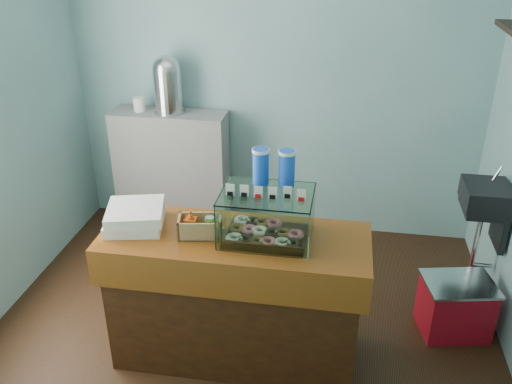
% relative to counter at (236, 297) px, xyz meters
% --- Properties ---
extents(ground, '(3.50, 3.50, 0.00)m').
position_rel_counter_xyz_m(ground, '(0.00, 0.25, -0.46)').
color(ground, black).
rests_on(ground, ground).
extents(room_shell, '(3.54, 3.04, 2.82)m').
position_rel_counter_xyz_m(room_shell, '(0.03, 0.26, 1.25)').
color(room_shell, '#6E9EA1').
rests_on(room_shell, ground).
extents(counter, '(1.60, 0.60, 0.90)m').
position_rel_counter_xyz_m(counter, '(0.00, 0.00, 0.00)').
color(counter, '#45210D').
rests_on(counter, ground).
extents(back_shelf, '(1.00, 0.32, 1.10)m').
position_rel_counter_xyz_m(back_shelf, '(-0.90, 1.57, 0.09)').
color(back_shelf, gray).
rests_on(back_shelf, ground).
extents(display_case, '(0.54, 0.40, 0.51)m').
position_rel_counter_xyz_m(display_case, '(0.19, 0.04, 0.60)').
color(display_case, black).
rests_on(display_case, counter).
extents(condiment_crate, '(0.27, 0.19, 0.17)m').
position_rel_counter_xyz_m(condiment_crate, '(-0.21, -0.02, 0.50)').
color(condiment_crate, '#A68153').
rests_on(condiment_crate, counter).
extents(pastry_boxes, '(0.41, 0.41, 0.13)m').
position_rel_counter_xyz_m(pastry_boxes, '(-0.62, 0.02, 0.51)').
color(pastry_boxes, white).
rests_on(pastry_boxes, counter).
extents(coffee_urn, '(0.27, 0.27, 0.49)m').
position_rel_counter_xyz_m(coffee_urn, '(-0.88, 1.57, 0.90)').
color(coffee_urn, silver).
rests_on(coffee_urn, back_shelf).
extents(red_cooler, '(0.52, 0.44, 0.40)m').
position_rel_counter_xyz_m(red_cooler, '(1.44, 0.47, -0.25)').
color(red_cooler, red).
rests_on(red_cooler, ground).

